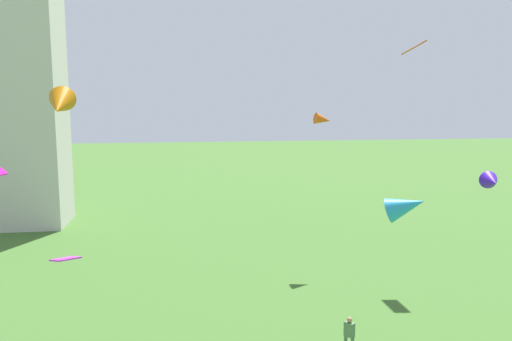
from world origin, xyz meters
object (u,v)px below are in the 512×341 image
Objects in this scene: kite_flying_1 at (66,259)px; kite_flying_5 at (492,182)px; kite_flying_6 at (414,48)px; kite_flying_4 at (406,206)px; kite_flying_8 at (60,105)px; kite_flying_0 at (323,120)px; person_3 at (349,333)px.

kite_flying_5 is at bearing 122.17° from kite_flying_1.
kite_flying_5 is at bearing -15.18° from kite_flying_6.
kite_flying_8 is (-15.74, 7.21, 4.26)m from kite_flying_4.
kite_flying_1 is at bearing -71.52° from kite_flying_6.
person_3 is at bearing 164.25° from kite_flying_0.
kite_flying_8 is at bearing 99.44° from kite_flying_0.
kite_flying_0 is 17.77m from kite_flying_1.
kite_flying_0 is 11.79m from kite_flying_4.
person_3 is 1.36× the size of kite_flying_5.
kite_flying_0 is 0.91× the size of kite_flying_1.
kite_flying_0 is at bearing 120.16° from kite_flying_5.
kite_flying_4 reaches higher than person_3.
kite_flying_1 is at bearing 118.33° from kite_flying_0.
kite_flying_8 is (-20.54, -2.97, -3.46)m from kite_flying_6.
kite_flying_5 is (2.54, -2.08, 1.35)m from kite_flying_4.
person_3 is at bearing 120.10° from kite_flying_1.
person_3 is at bearing 146.24° from kite_flying_4.
kite_flying_5 is at bearing -29.44° from kite_flying_8.
kite_flying_8 is at bearing 97.07° from kite_flying_4.
kite_flying_5 is 20.71m from kite_flying_8.
person_3 is 1.19× the size of kite_flying_1.
kite_flying_1 is 8.53m from kite_flying_8.
kite_flying_4 is (14.60, -1.85, 2.29)m from kite_flying_1.
kite_flying_0 reaches higher than kite_flying_4.
kite_flying_1 is (-11.76, 3.15, 2.69)m from person_3.
person_3 is 0.74× the size of kite_flying_4.
person_3 is 5.88m from kite_flying_4.
kite_flying_8 is at bearing 22.85° from person_3.
kite_flying_6 reaches higher than kite_flying_4.
person_3 is at bearing -38.41° from kite_flying_6.
kite_flying_1 reaches higher than person_3.
kite_flying_8 reaches higher than kite_flying_1.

